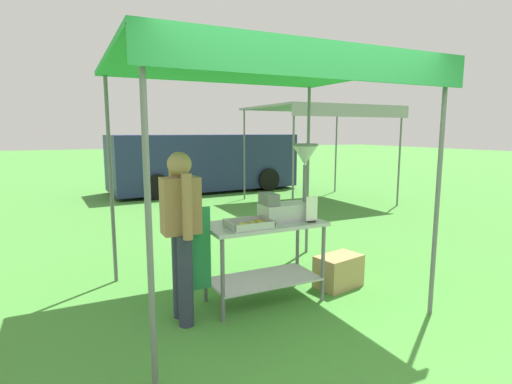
% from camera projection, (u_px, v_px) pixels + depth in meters
% --- Properties ---
extents(ground_plane, '(70.00, 70.00, 0.00)m').
position_uv_depth(ground_plane, '(157.00, 215.00, 8.63)').
color(ground_plane, '#478E38').
extents(stall_canopy, '(2.91, 2.46, 2.46)m').
position_uv_depth(stall_canopy, '(260.00, 73.00, 4.00)').
color(stall_canopy, slate).
rests_on(stall_canopy, ground).
extents(donut_cart, '(1.23, 0.61, 0.86)m').
position_uv_depth(donut_cart, '(264.00, 244.00, 4.18)').
color(donut_cart, '#B7B7BC').
rests_on(donut_cart, ground).
extents(donut_tray, '(0.43, 0.33, 0.07)m').
position_uv_depth(donut_tray, '(250.00, 225.00, 3.94)').
color(donut_tray, '#B7B7BC').
rests_on(donut_tray, donut_cart).
extents(donut_fryer, '(0.64, 0.28, 0.81)m').
position_uv_depth(donut_fryer, '(291.00, 192.00, 4.24)').
color(donut_fryer, '#B7B7BC').
rests_on(donut_fryer, donut_cart).
extents(menu_sign, '(0.13, 0.05, 0.27)m').
position_uv_depth(menu_sign, '(312.00, 211.00, 4.14)').
color(menu_sign, black).
rests_on(menu_sign, donut_cart).
extents(vendor, '(0.45, 0.53, 1.61)m').
position_uv_depth(vendor, '(182.00, 229.00, 3.69)').
color(vendor, '#2D3347').
rests_on(vendor, ground).
extents(supply_crate, '(0.59, 0.43, 0.37)m').
position_uv_depth(supply_crate, '(339.00, 271.00, 4.64)').
color(supply_crate, tan).
rests_on(supply_crate, ground).
extents(van_navy, '(5.55, 2.31, 1.69)m').
position_uv_depth(van_navy, '(205.00, 162.00, 12.08)').
color(van_navy, navy).
rests_on(van_navy, ground).
extents(neighbour_tent, '(3.16, 2.69, 2.38)m').
position_uv_depth(neighbour_tent, '(321.00, 110.00, 9.81)').
color(neighbour_tent, slate).
rests_on(neighbour_tent, ground).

